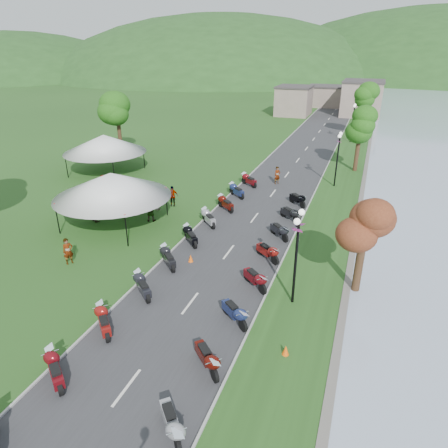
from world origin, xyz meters
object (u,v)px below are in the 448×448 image
(pedestrian_a, at_px, (70,263))
(pedestrian_c, at_px, (90,210))
(pedestrian_b, at_px, (96,221))
(vendor_tent_main, at_px, (114,199))

(pedestrian_a, xyz_separation_m, pedestrian_c, (-4.38, 7.72, 0.00))
(pedestrian_a, bearing_deg, pedestrian_b, 53.37)
(pedestrian_a, relative_size, pedestrian_b, 0.89)
(pedestrian_c, bearing_deg, pedestrian_b, 34.71)
(vendor_tent_main, bearing_deg, pedestrian_b, -177.72)
(vendor_tent_main, relative_size, pedestrian_b, 2.97)
(vendor_tent_main, relative_size, pedestrian_c, 2.89)
(pedestrian_b, distance_m, pedestrian_c, 2.53)
(pedestrian_c, bearing_deg, vendor_tent_main, 53.35)
(pedestrian_b, bearing_deg, vendor_tent_main, -154.13)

